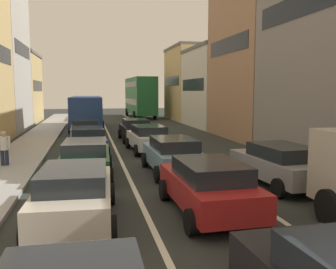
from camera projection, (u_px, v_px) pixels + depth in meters
The scene contains 16 objects.
sidewalk_left at pixel (29, 147), 21.72m from camera, with size 2.60×64.00×0.14m, color #A2A2A2.
lane_stripe_left at pixel (114, 146), 22.78m from camera, with size 0.16×60.00×0.01m, color silver.
lane_stripe_right at pixel (168, 144), 23.49m from camera, with size 0.16×60.00×0.01m, color silver.
building_row_right at pixel (277, 64), 25.90m from camera, with size 7.20×43.90×13.55m.
sedan_centre_lane_second at pixel (208, 185), 10.15m from camera, with size 2.12×4.33×1.49m.
wagon_left_lane_second at pixel (75, 193), 9.37m from camera, with size 2.24×4.39×1.49m.
hatchback_centre_lane_third at pixel (173, 154), 15.12m from camera, with size 2.11×4.33×1.49m.
sedan_left_lane_third at pixel (86, 158), 14.34m from camera, with size 2.20×4.37×1.49m.
coupe_centre_lane_fourth at pixel (148, 138), 20.52m from camera, with size 2.23×4.38×1.49m.
sedan_left_lane_fourth at pixel (88, 140), 19.42m from camera, with size 2.18×4.36×1.49m.
sedan_centre_lane_fifth at pixel (135, 129), 25.20m from camera, with size 2.12×4.33×1.49m.
sedan_left_lane_fifth at pixel (85, 130), 24.55m from camera, with size 2.14×4.34×1.49m.
sedan_right_lane_behind_truck at pixel (280, 164), 13.20m from camera, with size 2.29×4.41×1.49m.
bus_mid_queue_primary at pixel (87, 110), 32.33m from camera, with size 2.89×10.53×2.90m.
bus_far_queue_secondary at pixel (140, 95), 47.32m from camera, with size 3.03×10.57×5.06m.
pedestrian_near_kerb at pixel (4, 147), 16.08m from camera, with size 0.54×0.34×1.66m.
Camera 1 is at (-3.18, -2.74, 3.38)m, focal length 39.36 mm.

